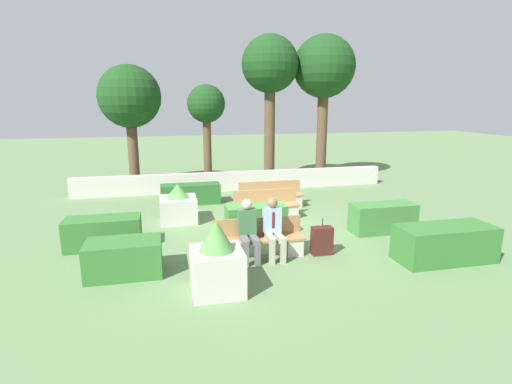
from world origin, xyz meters
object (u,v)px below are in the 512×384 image
(planter_corner_left, at_px, (217,262))
(tree_leftmost, at_px, (130,98))
(bench_front, at_px, (260,242))
(tree_rightmost, at_px, (324,70))
(person_seated_man, at_px, (273,225))
(planter_corner_right, at_px, (178,206))
(tree_center_right, at_px, (270,68))
(tree_center_left, at_px, (206,108))
(person_seated_woman, at_px, (248,227))
(bench_right_side, at_px, (267,208))
(bench_left_side, at_px, (271,198))
(suitcase, at_px, (322,241))

(planter_corner_left, bearing_deg, tree_leftmost, 101.81)
(bench_front, bearing_deg, tree_rightmost, 59.83)
(person_seated_man, bearing_deg, tree_leftmost, 112.57)
(planter_corner_right, height_order, tree_rightmost, tree_rightmost)
(planter_corner_left, bearing_deg, planter_corner_right, 96.31)
(tree_center_right, bearing_deg, tree_center_left, -170.82)
(person_seated_woman, bearing_deg, bench_right_side, 68.06)
(person_seated_woman, height_order, tree_rightmost, tree_rightmost)
(tree_center_left, bearing_deg, person_seated_woman, -90.00)
(person_seated_woman, distance_m, planter_corner_left, 1.57)
(tree_center_left, height_order, tree_center_right, tree_center_right)
(planter_corner_right, height_order, tree_center_left, tree_center_left)
(bench_left_side, relative_size, tree_center_left, 0.51)
(person_seated_woman, distance_m, tree_center_left, 8.00)
(bench_left_side, relative_size, person_seated_woman, 1.54)
(bench_left_side, xyz_separation_m, bench_right_side, (-0.44, -1.15, -0.01))
(bench_right_side, height_order, tree_rightmost, tree_rightmost)
(person_seated_woman, relative_size, tree_center_right, 0.22)
(bench_front, distance_m, tree_center_right, 9.30)
(planter_corner_right, bearing_deg, bench_front, -61.84)
(bench_left_side, xyz_separation_m, tree_center_left, (-1.60, 3.62, 2.75))
(bench_front, relative_size, tree_center_right, 0.33)
(bench_left_side, bearing_deg, planter_corner_left, -116.64)
(bench_left_side, bearing_deg, suitcase, -91.37)
(planter_corner_right, height_order, suitcase, planter_corner_right)
(bench_front, height_order, person_seated_woman, person_seated_woman)
(person_seated_man, bearing_deg, planter_corner_right, 120.81)
(suitcase, xyz_separation_m, tree_leftmost, (-4.46, 8.15, 3.11))
(bench_front, xyz_separation_m, tree_leftmost, (-3.09, 7.95, 3.10))
(bench_front, distance_m, suitcase, 1.38)
(planter_corner_left, xyz_separation_m, tree_rightmost, (5.74, 9.40, 4.02))
(tree_center_right, bearing_deg, person_seated_woman, -107.92)
(planter_corner_left, xyz_separation_m, suitcase, (2.49, 1.26, -0.24))
(bench_right_side, bearing_deg, tree_center_right, 85.52)
(bench_front, relative_size, planter_corner_left, 1.48)
(bench_front, relative_size, tree_center_left, 0.50)
(bench_front, relative_size, suitcase, 2.37)
(bench_right_side, xyz_separation_m, tree_center_left, (-1.16, 4.77, 2.76))
(tree_center_left, bearing_deg, tree_leftmost, 171.07)
(bench_right_side, xyz_separation_m, tree_rightmost, (3.75, 5.21, 4.27))
(bench_front, xyz_separation_m, planter_corner_left, (-1.13, -1.45, 0.24))
(bench_right_side, bearing_deg, bench_left_side, 80.14)
(bench_left_side, distance_m, planter_corner_right, 3.06)
(person_seated_man, height_order, tree_rightmost, tree_rightmost)
(bench_left_side, height_order, person_seated_man, person_seated_man)
(person_seated_woman, distance_m, planter_corner_right, 3.45)
(bench_front, xyz_separation_m, person_seated_man, (0.27, -0.14, 0.41))
(bench_front, relative_size, bench_right_side, 1.05)
(bench_left_side, height_order, tree_rightmost, tree_rightmost)
(tree_rightmost, bearing_deg, tree_center_left, -174.90)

